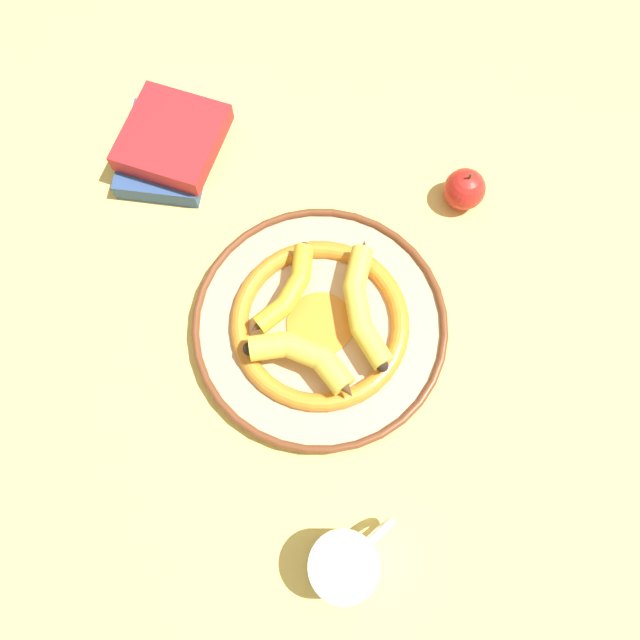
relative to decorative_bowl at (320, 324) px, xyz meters
name	(u,v)px	position (x,y,z in m)	size (l,w,h in m)	color
ground_plane	(345,335)	(-0.02, 0.03, -0.02)	(2.80, 2.80, 0.00)	#E5CC6B
decorative_bowl	(320,324)	(0.00, 0.00, 0.00)	(0.40, 0.40, 0.04)	tan
banana_a	(362,304)	(-0.06, 0.02, 0.04)	(0.13, 0.19, 0.03)	yellow
banana_b	(304,357)	(0.06, 0.03, 0.04)	(0.10, 0.16, 0.04)	yellow
banana_c	(288,292)	(0.01, -0.06, 0.04)	(0.16, 0.08, 0.03)	gold
book_stack	(170,144)	(0.00, -0.40, 0.02)	(0.24, 0.23, 0.07)	#2D4C84
coffee_mug	(345,563)	(0.19, 0.29, 0.02)	(0.14, 0.09, 0.08)	white
apple	(464,189)	(-0.33, -0.03, 0.02)	(0.07, 0.07, 0.08)	red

